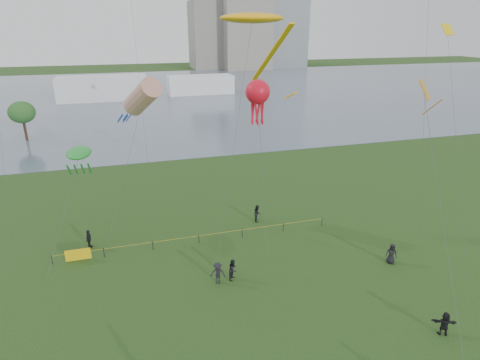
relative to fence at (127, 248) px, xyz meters
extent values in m
cube|color=slate|center=(8.18, 84.07, -0.53)|extent=(400.00, 120.00, 0.08)
cube|color=gray|center=(54.18, 146.07, 18.45)|extent=(20.00, 20.00, 38.00)
cube|color=slate|center=(40.18, 152.07, 13.45)|extent=(16.00, 18.00, 28.00)
cube|color=white|center=(-3.82, 79.07, 2.45)|extent=(22.00, 8.00, 6.00)
cube|color=white|center=(22.18, 82.07, 1.95)|extent=(18.00, 7.00, 5.00)
cylinder|color=#341F17|center=(-15.20, 41.46, 0.92)|extent=(0.44, 0.44, 2.95)
ellipsoid|color=#2E6327|center=(-15.20, 41.46, 4.24)|extent=(4.20, 4.20, 3.54)
cylinder|color=black|center=(-5.88, 0.00, -0.13)|extent=(0.07, 0.07, 0.85)
cylinder|color=black|center=(-1.88, 0.00, -0.13)|extent=(0.07, 0.07, 0.85)
cylinder|color=black|center=(2.12, 0.00, -0.13)|extent=(0.07, 0.07, 0.85)
cylinder|color=black|center=(6.12, 0.00, -0.13)|extent=(0.07, 0.07, 0.85)
cylinder|color=black|center=(10.12, 0.00, -0.13)|extent=(0.07, 0.07, 0.85)
cylinder|color=black|center=(14.12, 0.00, -0.13)|extent=(0.07, 0.07, 0.85)
cylinder|color=black|center=(18.12, 0.00, -0.13)|extent=(0.07, 0.07, 0.85)
cylinder|color=gold|center=(6.12, 0.00, 0.19)|extent=(24.00, 0.03, 0.03)
cube|color=yellow|center=(-3.88, 0.00, 0.00)|extent=(2.00, 0.04, 1.00)
imported|color=black|center=(7.63, -5.99, 0.28)|extent=(1.01, 1.03, 1.67)
imported|color=black|center=(6.39, -6.19, 0.32)|extent=(1.27, 0.98, 1.74)
imported|color=black|center=(-3.12, 1.94, 0.28)|extent=(0.64, 1.05, 1.68)
imported|color=black|center=(20.48, -7.43, 0.31)|extent=(1.01, 0.92, 1.73)
imported|color=black|center=(18.65, -15.30, 0.25)|extent=(1.56, 1.06, 1.61)
imported|color=black|center=(12.47, 2.72, 0.29)|extent=(0.82, 0.95, 1.70)
cylinder|color=#3F3F42|center=(8.61, -2.63, 8.73)|extent=(4.50, 5.24, 18.57)
ellipsoid|color=#FFAE0D|center=(10.84, -0.02, 18.01)|extent=(5.00, 3.13, 0.78)
cube|color=#FFAE0D|center=(10.84, -4.22, 15.61)|extent=(0.36, 6.98, 4.09)
cube|color=#FFAE0D|center=(10.84, -8.02, 13.51)|extent=(0.95, 0.95, 0.42)
cylinder|color=#3F3F42|center=(0.43, 4.10, 5.40)|extent=(4.45, 6.30, 11.91)
cylinder|color=red|center=(2.64, 7.23, 11.35)|extent=(3.87, 5.27, 3.97)
cylinder|color=#1B39BD|center=(1.24, 6.03, 9.75)|extent=(0.60, 1.13, 0.88)
cylinder|color=#1B39BD|center=(0.96, 6.42, 9.75)|extent=(0.60, 1.13, 0.88)
cylinder|color=#1B39BD|center=(0.52, 6.27, 9.75)|extent=(0.60, 1.13, 0.88)
cylinder|color=#1B39BD|center=(0.52, 5.80, 9.75)|extent=(0.60, 1.13, 0.88)
cylinder|color=#1B39BD|center=(0.96, 5.65, 9.75)|extent=(0.60, 1.13, 0.88)
cylinder|color=#3F3F42|center=(-4.69, 1.31, 3.20)|extent=(2.76, 8.92, 7.54)
ellipsoid|color=#1B952A|center=(-3.32, 5.76, 6.96)|extent=(2.15, 3.86, 0.75)
cylinder|color=#1B952A|center=(-4.12, 4.16, 5.96)|extent=(0.16, 1.79, 1.54)
cylinder|color=#1B952A|center=(-3.57, 4.16, 5.96)|extent=(0.16, 1.79, 1.54)
cylinder|color=#1B952A|center=(-3.02, 4.16, 5.96)|extent=(0.16, 1.79, 1.54)
cylinder|color=#1B952A|center=(-2.47, 4.16, 5.96)|extent=(0.16, 1.79, 1.54)
cylinder|color=#3F3F42|center=(11.80, -0.48, 5.70)|extent=(1.44, 7.65, 12.53)
sphere|color=red|center=(12.51, 3.33, 11.96)|extent=(2.21, 2.21, 2.21)
cylinder|color=red|center=(13.01, 3.33, 10.36)|extent=(0.18, 0.54, 2.60)
cylinder|color=red|center=(12.76, 3.77, 10.36)|extent=(0.49, 0.36, 2.61)
cylinder|color=red|center=(12.26, 3.77, 10.36)|extent=(0.49, 0.36, 2.61)
cylinder|color=red|center=(12.01, 3.33, 10.36)|extent=(0.18, 0.54, 2.60)
cylinder|color=red|center=(12.26, 2.90, 10.36)|extent=(0.49, 0.36, 2.61)
cylinder|color=red|center=(12.76, 2.90, 10.36)|extent=(0.49, 0.36, 2.61)
cylinder|color=#3F3F42|center=(18.03, -14.48, 6.50)|extent=(4.11, 11.73, 14.12)
cube|color=orange|center=(20.07, -8.62, 13.55)|extent=(1.59, 1.59, 1.30)
cylinder|color=orange|center=(20.07, -9.52, 12.55)|extent=(0.08, 1.58, 1.35)
cube|color=yellow|center=(23.22, -6.23, 17.23)|extent=(0.97, 0.68, 0.76)
camera|label=1|loc=(0.93, -30.88, 17.49)|focal=30.00mm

